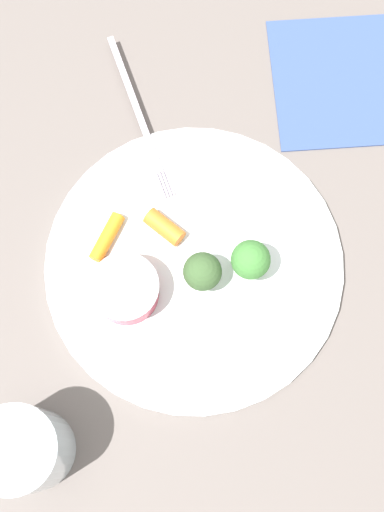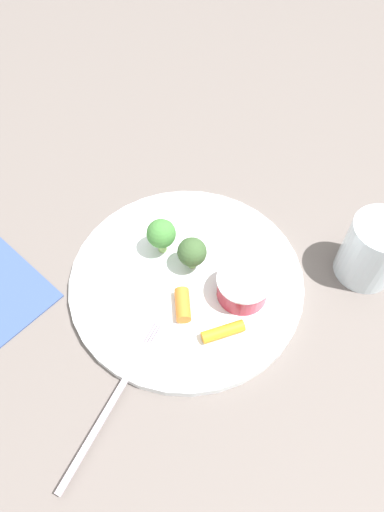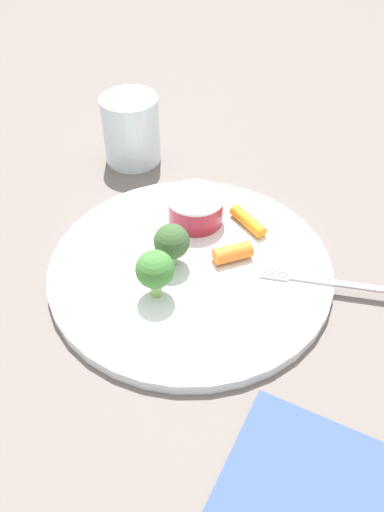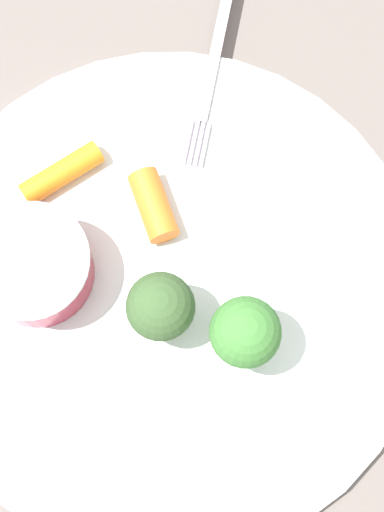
{
  "view_description": "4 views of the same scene",
  "coord_description": "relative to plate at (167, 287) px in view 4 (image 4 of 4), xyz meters",
  "views": [
    {
      "loc": [
        -0.02,
        0.18,
        0.63
      ],
      "look_at": [
        0.0,
        -0.0,
        0.03
      ],
      "focal_mm": 46.6,
      "sensor_mm": 36.0,
      "label": 1
    },
    {
      "loc": [
        0.24,
        -0.17,
        0.47
      ],
      "look_at": [
        -0.01,
        0.02,
        0.03
      ],
      "focal_mm": 30.87,
      "sensor_mm": 36.0,
      "label": 2
    },
    {
      "loc": [
        -0.3,
        -0.24,
        0.39
      ],
      "look_at": [
        0.0,
        -0.0,
        0.02
      ],
      "focal_mm": 36.88,
      "sensor_mm": 36.0,
      "label": 3
    },
    {
      "loc": [
        -0.07,
        0.07,
        0.43
      ],
      "look_at": [
        -0.0,
        -0.02,
        0.02
      ],
      "focal_mm": 53.7,
      "sensor_mm": 36.0,
      "label": 4
    }
  ],
  "objects": [
    {
      "name": "carrot_stick_1",
      "position": [
        0.09,
        -0.01,
        0.01
      ],
      "size": [
        0.03,
        0.05,
        0.01
      ],
      "primitive_type": "cylinder",
      "rotation": [
        1.57,
        0.0,
        5.97
      ],
      "color": "orange",
      "rests_on": "plate"
    },
    {
      "name": "ground_plane",
      "position": [
        0.0,
        0.0,
        -0.01
      ],
      "size": [
        2.4,
        2.4,
        0.0
      ],
      "primitive_type": "plane",
      "color": "#645B56"
    },
    {
      "name": "broccoli_floret_0",
      "position": [
        -0.01,
        0.02,
        0.03
      ],
      "size": [
        0.04,
        0.04,
        0.05
      ],
      "color": "#87C26C",
      "rests_on": "plate"
    },
    {
      "name": "broccoli_floret_1",
      "position": [
        -0.05,
        -0.0,
        0.04
      ],
      "size": [
        0.04,
        0.04,
        0.05
      ],
      "color": "#90BD65",
      "rests_on": "plate"
    },
    {
      "name": "plate",
      "position": [
        0.0,
        0.0,
        0.0
      ],
      "size": [
        0.29,
        0.29,
        0.01
      ],
      "primitive_type": "cylinder",
      "color": "white",
      "rests_on": "ground_plane"
    },
    {
      "name": "carrot_stick_0",
      "position": [
        0.03,
        -0.03,
        0.01
      ],
      "size": [
        0.04,
        0.04,
        0.02
      ],
      "primitive_type": "cylinder",
      "rotation": [
        1.57,
        0.0,
        4.16
      ],
      "color": "orange",
      "rests_on": "plate"
    },
    {
      "name": "fork",
      "position": [
        0.08,
        -0.15,
        0.01
      ],
      "size": [
        0.1,
        0.18,
        0.0
      ],
      "color": "#C3B2C3",
      "rests_on": "plate"
    },
    {
      "name": "sauce_cup",
      "position": [
        0.06,
        0.04,
        0.02
      ],
      "size": [
        0.06,
        0.06,
        0.03
      ],
      "color": "maroon",
      "rests_on": "plate"
    }
  ]
}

